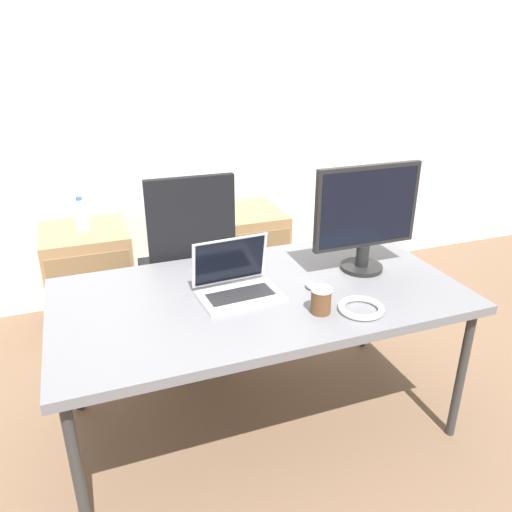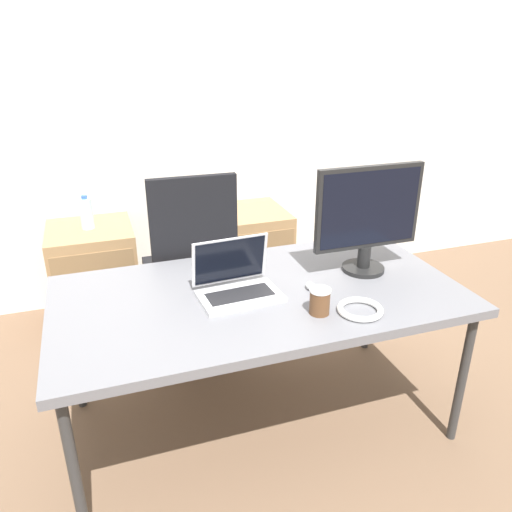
{
  "view_description": "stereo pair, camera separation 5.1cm",
  "coord_description": "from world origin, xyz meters",
  "px_view_note": "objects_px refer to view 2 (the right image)",
  "views": [
    {
      "loc": [
        -0.68,
        -1.78,
        1.71
      ],
      "look_at": [
        0.0,
        0.05,
        0.86
      ],
      "focal_mm": 35.0,
      "sensor_mm": 36.0,
      "label": 1
    },
    {
      "loc": [
        -0.63,
        -1.8,
        1.71
      ],
      "look_at": [
        0.0,
        0.05,
        0.86
      ],
      "focal_mm": 35.0,
      "sensor_mm": 36.0,
      "label": 2
    }
  ],
  "objects_px": {
    "laptop_center": "(236,284)",
    "coffee_cup_brown": "(320,301)",
    "coffee_cup_white": "(237,260)",
    "cabinet_right": "(248,255)",
    "cable_coil": "(360,309)",
    "office_chair": "(191,286)",
    "cabinet_left": "(95,275)",
    "mouse": "(311,286)",
    "monitor": "(368,217)",
    "water_bottle": "(86,213)"
  },
  "relations": [
    {
      "from": "cabinet_left",
      "to": "coffee_cup_brown",
      "type": "distance_m",
      "value": 1.77
    },
    {
      "from": "laptop_center",
      "to": "monitor",
      "type": "height_order",
      "value": "monitor"
    },
    {
      "from": "cabinet_right",
      "to": "monitor",
      "type": "relative_size",
      "value": 1.25
    },
    {
      "from": "water_bottle",
      "to": "coffee_cup_brown",
      "type": "distance_m",
      "value": 1.72
    },
    {
      "from": "cabinet_left",
      "to": "coffee_cup_white",
      "type": "distance_m",
      "value": 1.26
    },
    {
      "from": "laptop_center",
      "to": "coffee_cup_brown",
      "type": "relative_size",
      "value": 3.32
    },
    {
      "from": "monitor",
      "to": "coffee_cup_brown",
      "type": "distance_m",
      "value": 0.52
    },
    {
      "from": "cabinet_left",
      "to": "coffee_cup_white",
      "type": "xyz_separation_m",
      "value": [
        0.65,
        -0.99,
        0.43
      ]
    },
    {
      "from": "cabinet_left",
      "to": "water_bottle",
      "type": "relative_size",
      "value": 3.09
    },
    {
      "from": "coffee_cup_white",
      "to": "coffee_cup_brown",
      "type": "distance_m",
      "value": 0.54
    },
    {
      "from": "coffee_cup_white",
      "to": "cabinet_right",
      "type": "bearing_deg",
      "value": 69.36
    },
    {
      "from": "coffee_cup_white",
      "to": "cable_coil",
      "type": "xyz_separation_m",
      "value": [
        0.35,
        -0.55,
        -0.03
      ]
    },
    {
      "from": "monitor",
      "to": "coffee_cup_brown",
      "type": "relative_size",
      "value": 4.81
    },
    {
      "from": "water_bottle",
      "to": "cable_coil",
      "type": "height_order",
      "value": "water_bottle"
    },
    {
      "from": "cabinet_right",
      "to": "laptop_center",
      "type": "height_order",
      "value": "laptop_center"
    },
    {
      "from": "office_chair",
      "to": "mouse",
      "type": "xyz_separation_m",
      "value": [
        0.38,
        -0.75,
        0.3
      ]
    },
    {
      "from": "cabinet_left",
      "to": "cable_coil",
      "type": "bearing_deg",
      "value": -57.02
    },
    {
      "from": "water_bottle",
      "to": "monitor",
      "type": "relative_size",
      "value": 0.4
    },
    {
      "from": "water_bottle",
      "to": "monitor",
      "type": "xyz_separation_m",
      "value": [
        1.21,
        -1.2,
        0.24
      ]
    },
    {
      "from": "laptop_center",
      "to": "coffee_cup_brown",
      "type": "height_order",
      "value": "laptop_center"
    },
    {
      "from": "coffee_cup_white",
      "to": "cable_coil",
      "type": "relative_size",
      "value": 0.47
    },
    {
      "from": "laptop_center",
      "to": "office_chair",
      "type": "bearing_deg",
      "value": 95.35
    },
    {
      "from": "coffee_cup_white",
      "to": "coffee_cup_brown",
      "type": "xyz_separation_m",
      "value": [
        0.19,
        -0.51,
        0.01
      ]
    },
    {
      "from": "coffee_cup_white",
      "to": "cabinet_left",
      "type": "bearing_deg",
      "value": 123.5
    },
    {
      "from": "monitor",
      "to": "cable_coil",
      "type": "relative_size",
      "value": 2.78
    },
    {
      "from": "coffee_cup_white",
      "to": "coffee_cup_brown",
      "type": "relative_size",
      "value": 0.82
    },
    {
      "from": "cabinet_left",
      "to": "coffee_cup_white",
      "type": "height_order",
      "value": "coffee_cup_white"
    },
    {
      "from": "laptop_center",
      "to": "cable_coil",
      "type": "height_order",
      "value": "laptop_center"
    },
    {
      "from": "monitor",
      "to": "coffee_cup_white",
      "type": "bearing_deg",
      "value": 159.35
    },
    {
      "from": "water_bottle",
      "to": "mouse",
      "type": "height_order",
      "value": "water_bottle"
    },
    {
      "from": "coffee_cup_white",
      "to": "office_chair",
      "type": "bearing_deg",
      "value": 107.46
    },
    {
      "from": "cabinet_right",
      "to": "coffee_cup_brown",
      "type": "relative_size",
      "value": 6.02
    },
    {
      "from": "water_bottle",
      "to": "office_chair",
      "type": "bearing_deg",
      "value": -46.66
    },
    {
      "from": "cabinet_right",
      "to": "monitor",
      "type": "height_order",
      "value": "monitor"
    },
    {
      "from": "cabinet_right",
      "to": "coffee_cup_white",
      "type": "height_order",
      "value": "coffee_cup_white"
    },
    {
      "from": "cabinet_left",
      "to": "cable_coil",
      "type": "distance_m",
      "value": 1.88
    },
    {
      "from": "laptop_center",
      "to": "cable_coil",
      "type": "bearing_deg",
      "value": -36.17
    },
    {
      "from": "office_chair",
      "to": "cabinet_left",
      "type": "distance_m",
      "value": 0.75
    },
    {
      "from": "monitor",
      "to": "mouse",
      "type": "distance_m",
      "value": 0.41
    },
    {
      "from": "cabinet_left",
      "to": "coffee_cup_brown",
      "type": "bearing_deg",
      "value": -60.62
    },
    {
      "from": "cabinet_right",
      "to": "coffee_cup_brown",
      "type": "distance_m",
      "value": 1.57
    },
    {
      "from": "cabinet_right",
      "to": "cable_coil",
      "type": "xyz_separation_m",
      "value": [
        -0.03,
        -1.54,
        0.4
      ]
    },
    {
      "from": "cabinet_right",
      "to": "water_bottle",
      "type": "height_order",
      "value": "water_bottle"
    },
    {
      "from": "coffee_cup_brown",
      "to": "water_bottle",
      "type": "bearing_deg",
      "value": 119.35
    },
    {
      "from": "water_bottle",
      "to": "mouse",
      "type": "xyz_separation_m",
      "value": [
        0.89,
        -1.3,
        -0.01
      ]
    },
    {
      "from": "cabinet_left",
      "to": "mouse",
      "type": "height_order",
      "value": "mouse"
    },
    {
      "from": "office_chair",
      "to": "cable_coil",
      "type": "distance_m",
      "value": 1.15
    },
    {
      "from": "cable_coil",
      "to": "monitor",
      "type": "bearing_deg",
      "value": 58.4
    },
    {
      "from": "water_bottle",
      "to": "coffee_cup_brown",
      "type": "height_order",
      "value": "water_bottle"
    },
    {
      "from": "laptop_center",
      "to": "coffee_cup_white",
      "type": "xyz_separation_m",
      "value": [
        0.08,
        0.24,
        -0.01
      ]
    }
  ]
}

